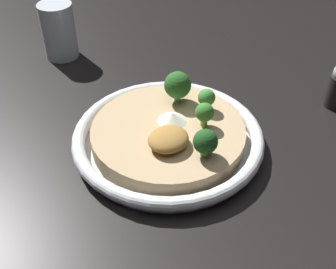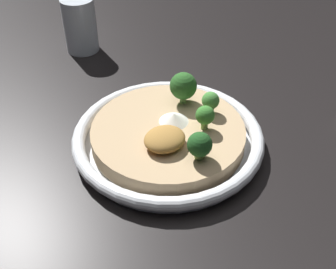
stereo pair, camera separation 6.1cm
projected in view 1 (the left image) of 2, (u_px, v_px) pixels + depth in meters
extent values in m
plane|color=black|center=(168.00, 146.00, 0.63)|extent=(6.00, 6.00, 0.00)
cylinder|color=silver|center=(168.00, 143.00, 0.63)|extent=(0.26, 0.26, 0.01)
torus|color=silver|center=(168.00, 136.00, 0.62)|extent=(0.28, 0.28, 0.02)
cylinder|color=tan|center=(168.00, 134.00, 0.62)|extent=(0.22, 0.22, 0.03)
cone|color=white|center=(172.00, 117.00, 0.61)|extent=(0.04, 0.04, 0.01)
ellipsoid|color=#A37538|center=(168.00, 139.00, 0.57)|extent=(0.06, 0.05, 0.02)
cylinder|color=#668E47|center=(177.00, 95.00, 0.65)|extent=(0.01, 0.01, 0.02)
sphere|color=#285B23|center=(178.00, 85.00, 0.64)|extent=(0.04, 0.04, 0.04)
cylinder|color=#759E4C|center=(204.00, 120.00, 0.61)|extent=(0.01, 0.01, 0.02)
sphere|color=#387A2D|center=(205.00, 112.00, 0.60)|extent=(0.03, 0.03, 0.03)
cylinder|color=#759E4C|center=(205.00, 150.00, 0.56)|extent=(0.02, 0.02, 0.02)
sphere|color=#1E4C1E|center=(205.00, 142.00, 0.55)|extent=(0.03, 0.03, 0.03)
cylinder|color=#668E47|center=(206.00, 105.00, 0.64)|extent=(0.02, 0.02, 0.02)
sphere|color=#428438|center=(207.00, 97.00, 0.63)|extent=(0.03, 0.03, 0.03)
cylinder|color=silver|center=(59.00, 31.00, 0.80)|extent=(0.06, 0.06, 0.11)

